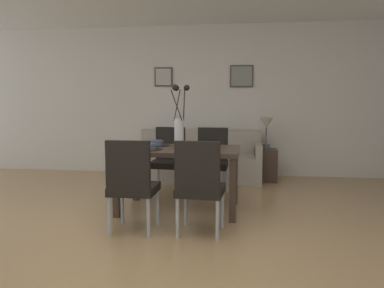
% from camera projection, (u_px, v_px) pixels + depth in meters
% --- Properties ---
extents(ground_plane, '(9.00, 9.00, 0.00)m').
position_uv_depth(ground_plane, '(156.00, 234.00, 3.76)').
color(ground_plane, tan).
extents(back_wall_panel, '(9.00, 0.10, 2.60)m').
position_uv_depth(back_wall_panel, '(198.00, 101.00, 6.82)').
color(back_wall_panel, silver).
rests_on(back_wall_panel, ground).
extents(dining_table, '(1.40, 0.89, 0.74)m').
position_uv_depth(dining_table, '(179.00, 156.00, 4.52)').
color(dining_table, '#3D2D23').
rests_on(dining_table, ground).
extents(dining_chair_near_left, '(0.44, 0.44, 0.92)m').
position_uv_depth(dining_chair_near_left, '(132.00, 181.00, 3.74)').
color(dining_chair_near_left, black).
rests_on(dining_chair_near_left, ground).
extents(dining_chair_near_right, '(0.47, 0.47, 0.92)m').
position_uv_depth(dining_chair_near_right, '(168.00, 157.00, 5.42)').
color(dining_chair_near_right, black).
rests_on(dining_chair_near_right, ground).
extents(dining_chair_far_left, '(0.46, 0.46, 0.92)m').
position_uv_depth(dining_chair_far_left, '(199.00, 183.00, 3.68)').
color(dining_chair_far_left, black).
rests_on(dining_chair_far_left, ground).
extents(dining_chair_far_right, '(0.45, 0.45, 0.92)m').
position_uv_depth(dining_chair_far_right, '(212.00, 158.00, 5.33)').
color(dining_chair_far_right, black).
rests_on(dining_chair_far_right, ground).
extents(centerpiece_vase, '(0.21, 0.23, 0.73)m').
position_uv_depth(centerpiece_vase, '(179.00, 124.00, 4.48)').
color(centerpiece_vase, silver).
rests_on(centerpiece_vase, dining_table).
extents(placemat_near_left, '(0.32, 0.32, 0.01)m').
position_uv_depth(placemat_near_left, '(149.00, 150.00, 4.36)').
color(placemat_near_left, black).
rests_on(placemat_near_left, dining_table).
extents(bowl_near_left, '(0.17, 0.17, 0.07)m').
position_uv_depth(bowl_near_left, '(149.00, 146.00, 4.35)').
color(bowl_near_left, '#475166').
rests_on(bowl_near_left, dining_table).
extents(placemat_near_right, '(0.32, 0.32, 0.01)m').
position_uv_depth(placemat_near_right, '(157.00, 146.00, 4.75)').
color(placemat_near_right, black).
rests_on(placemat_near_right, dining_table).
extents(bowl_near_right, '(0.17, 0.17, 0.07)m').
position_uv_depth(bowl_near_right, '(157.00, 143.00, 4.75)').
color(bowl_near_right, '#475166').
rests_on(bowl_near_right, dining_table).
extents(placemat_far_left, '(0.32, 0.32, 0.01)m').
position_uv_depth(placemat_far_left, '(204.00, 150.00, 4.27)').
color(placemat_far_left, black).
rests_on(placemat_far_left, dining_table).
extents(bowl_far_left, '(0.17, 0.17, 0.07)m').
position_uv_depth(bowl_far_left, '(204.00, 147.00, 4.27)').
color(bowl_far_left, '#475166').
rests_on(bowl_far_left, dining_table).
extents(sofa, '(2.05, 0.84, 0.80)m').
position_uv_depth(sofa, '(198.00, 163.00, 6.38)').
color(sofa, '#A89E8E').
rests_on(sofa, ground).
extents(side_table, '(0.36, 0.36, 0.52)m').
position_uv_depth(side_table, '(265.00, 165.00, 6.25)').
color(side_table, '#3D2D23').
rests_on(side_table, ground).
extents(table_lamp, '(0.22, 0.22, 0.51)m').
position_uv_depth(table_lamp, '(266.00, 126.00, 6.19)').
color(table_lamp, '#4C4C51').
rests_on(table_lamp, side_table).
extents(framed_picture_left, '(0.32, 0.03, 0.33)m').
position_uv_depth(framed_picture_left, '(164.00, 77.00, 6.79)').
color(framed_picture_left, '#473828').
extents(framed_picture_center, '(0.40, 0.03, 0.38)m').
position_uv_depth(framed_picture_center, '(242.00, 76.00, 6.60)').
color(framed_picture_center, '#473828').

